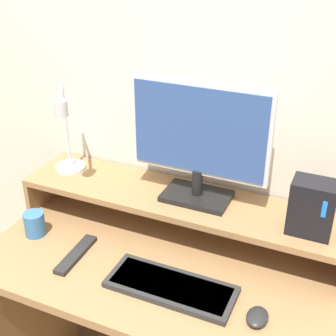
% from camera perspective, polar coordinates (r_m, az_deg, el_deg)
% --- Properties ---
extents(wall_back, '(6.00, 0.05, 2.50)m').
position_cam_1_polar(wall_back, '(1.56, 3.91, 10.08)').
color(wall_back, beige).
rests_on(wall_back, ground_plane).
extents(desk, '(1.11, 0.60, 0.77)m').
position_cam_1_polar(desk, '(1.67, -1.17, -17.52)').
color(desk, olive).
rests_on(desk, ground_plane).
extents(monitor_shelf, '(1.11, 0.25, 0.14)m').
position_cam_1_polar(monitor_shelf, '(1.57, 1.44, -4.19)').
color(monitor_shelf, olive).
rests_on(monitor_shelf, desk).
extents(monitor, '(0.45, 0.14, 0.40)m').
position_cam_1_polar(monitor, '(1.46, 3.79, 3.46)').
color(monitor, black).
rests_on(monitor, monitor_shelf).
extents(desk_lamp, '(0.17, 0.22, 0.33)m').
position_cam_1_polar(desk_lamp, '(1.66, -12.26, 3.41)').
color(desk_lamp, silver).
rests_on(desk_lamp, monitor_shelf).
extents(router_dock, '(0.13, 0.09, 0.17)m').
position_cam_1_polar(router_dock, '(1.41, 17.17, -4.62)').
color(router_dock, black).
rests_on(router_dock, monitor_shelf).
extents(keyboard, '(0.38, 0.15, 0.02)m').
position_cam_1_polar(keyboard, '(1.41, 0.36, -14.26)').
color(keyboard, '#282828').
rests_on(keyboard, desk).
extents(mouse, '(0.06, 0.08, 0.03)m').
position_cam_1_polar(mouse, '(1.34, 10.83, -17.40)').
color(mouse, black).
rests_on(mouse, desk).
extents(remote_control, '(0.05, 0.20, 0.02)m').
position_cam_1_polar(remote_control, '(1.55, -11.15, -10.30)').
color(remote_control, black).
rests_on(remote_control, desk).
extents(mug, '(0.07, 0.07, 0.08)m').
position_cam_1_polar(mug, '(1.67, -15.96, -6.57)').
color(mug, '#33669E').
rests_on(mug, desk).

